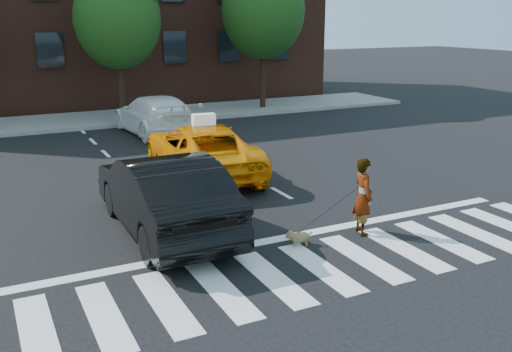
{
  "coord_description": "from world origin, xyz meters",
  "views": [
    {
      "loc": [
        -5.44,
        -8.22,
        4.55
      ],
      "look_at": [
        0.01,
        2.72,
        1.1
      ],
      "focal_mm": 40.0,
      "sensor_mm": 36.0,
      "label": 1
    }
  ],
  "objects_px": {
    "dog": "(298,237)",
    "white_suv": "(155,115)",
    "tree_mid": "(117,8)",
    "taxi": "(202,150)",
    "woman": "(363,196)",
    "tree_right": "(264,0)",
    "black_sedan": "(164,193)"
  },
  "relations": [
    {
      "from": "tree_right",
      "to": "dog",
      "type": "xyz_separation_m",
      "value": [
        -7.36,
        -15.88,
        -5.07
      ]
    },
    {
      "from": "black_sedan",
      "to": "tree_right",
      "type": "bearing_deg",
      "value": -124.33
    },
    {
      "from": "tree_right",
      "to": "white_suv",
      "type": "xyz_separation_m",
      "value": [
        -6.6,
        -3.44,
        -4.5
      ]
    },
    {
      "from": "tree_mid",
      "to": "dog",
      "type": "height_order",
      "value": "tree_mid"
    },
    {
      "from": "tree_right",
      "to": "dog",
      "type": "distance_m",
      "value": 18.23
    },
    {
      "from": "tree_right",
      "to": "black_sedan",
      "type": "relative_size",
      "value": 1.47
    },
    {
      "from": "tree_mid",
      "to": "woman",
      "type": "relative_size",
      "value": 4.25
    },
    {
      "from": "tree_mid",
      "to": "tree_right",
      "type": "distance_m",
      "value": 7.01
    },
    {
      "from": "tree_mid",
      "to": "woman",
      "type": "distance_m",
      "value": 16.44
    },
    {
      "from": "dog",
      "to": "taxi",
      "type": "bearing_deg",
      "value": 103.54
    },
    {
      "from": "tree_mid",
      "to": "taxi",
      "type": "bearing_deg",
      "value": -90.9
    },
    {
      "from": "tree_mid",
      "to": "taxi",
      "type": "height_order",
      "value": "tree_mid"
    },
    {
      "from": "white_suv",
      "to": "dog",
      "type": "bearing_deg",
      "value": 83.04
    },
    {
      "from": "tree_mid",
      "to": "tree_right",
      "type": "relative_size",
      "value": 0.92
    },
    {
      "from": "taxi",
      "to": "tree_mid",
      "type": "bearing_deg",
      "value": -83.96
    },
    {
      "from": "black_sedan",
      "to": "woman",
      "type": "xyz_separation_m",
      "value": [
        3.76,
        -2.03,
        -0.02
      ]
    },
    {
      "from": "tree_mid",
      "to": "woman",
      "type": "height_order",
      "value": "tree_mid"
    },
    {
      "from": "dog",
      "to": "white_suv",
      "type": "bearing_deg",
      "value": 102.03
    },
    {
      "from": "woman",
      "to": "tree_right",
      "type": "bearing_deg",
      "value": -7.43
    },
    {
      "from": "taxi",
      "to": "dog",
      "type": "distance_m",
      "value": 5.92
    },
    {
      "from": "taxi",
      "to": "woman",
      "type": "xyz_separation_m",
      "value": [
        1.38,
        -5.9,
        0.07
      ]
    },
    {
      "from": "woman",
      "to": "dog",
      "type": "xyz_separation_m",
      "value": [
        -1.58,
        0.01,
        -0.64
      ]
    },
    {
      "from": "taxi",
      "to": "white_suv",
      "type": "distance_m",
      "value": 6.58
    },
    {
      "from": "tree_mid",
      "to": "taxi",
      "type": "relative_size",
      "value": 1.28
    },
    {
      "from": "black_sedan",
      "to": "dog",
      "type": "height_order",
      "value": "black_sedan"
    },
    {
      "from": "tree_right",
      "to": "taxi",
      "type": "distance_m",
      "value": 13.09
    },
    {
      "from": "white_suv",
      "to": "dog",
      "type": "xyz_separation_m",
      "value": [
        -0.76,
        -12.44,
        -0.57
      ]
    },
    {
      "from": "taxi",
      "to": "black_sedan",
      "type": "bearing_deg",
      "value": 65.39
    },
    {
      "from": "dog",
      "to": "tree_mid",
      "type": "bearing_deg",
      "value": 104.23
    },
    {
      "from": "tree_right",
      "to": "woman",
      "type": "relative_size",
      "value": 4.6
    },
    {
      "from": "white_suv",
      "to": "dog",
      "type": "distance_m",
      "value": 12.48
    },
    {
      "from": "woman",
      "to": "taxi",
      "type": "bearing_deg",
      "value": 25.7
    }
  ]
}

